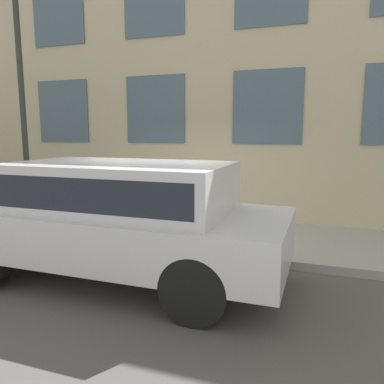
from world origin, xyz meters
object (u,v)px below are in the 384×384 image
(parked_truck_silver_near, at_px, (116,212))
(street_lamp, at_px, (20,75))
(fire_hydrant, at_px, (182,219))
(person, at_px, (202,206))

(parked_truck_silver_near, relative_size, street_lamp, 0.99)
(fire_hydrant, distance_m, street_lamp, 4.60)
(person, xyz_separation_m, street_lamp, (-0.25, 3.97, 2.59))
(parked_truck_silver_near, xyz_separation_m, street_lamp, (1.77, 3.27, 2.36))
(fire_hydrant, xyz_separation_m, parked_truck_silver_near, (-1.93, 0.31, 0.52))
(fire_hydrant, relative_size, person, 0.67)
(parked_truck_silver_near, height_order, street_lamp, street_lamp)
(parked_truck_silver_near, bearing_deg, fire_hydrant, -9.09)
(fire_hydrant, height_order, person, person)
(fire_hydrant, xyz_separation_m, street_lamp, (-0.16, 3.58, 2.88))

